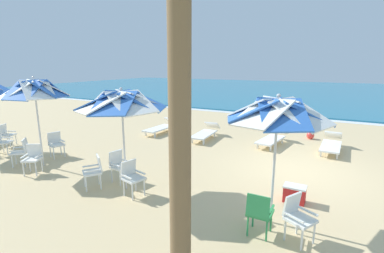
{
  "coord_description": "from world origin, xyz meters",
  "views": [
    {
      "loc": [
        1.03,
        -8.57,
        3.16
      ],
      "look_at": [
        -3.53,
        -0.01,
        1.0
      ],
      "focal_mm": 26.23,
      "sensor_mm": 36.0,
      "label": 1
    }
  ],
  "objects": [
    {
      "name": "sun_lounger_2",
      "position": [
        -3.97,
        2.06,
        0.28
      ],
      "size": [
        0.76,
        2.18,
        0.62
      ],
      "color": "white",
      "rests_on": "ground"
    },
    {
      "name": "cooler_box",
      "position": [
        0.3,
        -2.1,
        0.2
      ],
      "size": [
        0.5,
        0.34,
        0.4
      ],
      "color": "red",
      "rests_on": "ground"
    },
    {
      "name": "surf_foam",
      "position": [
        0.0,
        9.05,
        0.01
      ],
      "size": [
        80.0,
        0.7,
        0.01
      ],
      "primitive_type": "cube",
      "color": "white",
      "rests_on": "ground"
    },
    {
      "name": "plastic_chair_7",
      "position": [
        -7.53,
        -2.54,
        0.5
      ],
      "size": [
        0.58,
        0.56,
        0.87
      ],
      "color": "white",
      "rests_on": "ground"
    },
    {
      "name": "beach_umbrella_2",
      "position": [
        -7.1,
        -3.35,
        2.41
      ],
      "size": [
        1.97,
        1.97,
        2.81
      ],
      "color": "silver",
      "rests_on": "ground"
    },
    {
      "name": "beach_umbrella_0",
      "position": [
        0.01,
        -3.24,
        2.29
      ],
      "size": [
        2.02,
        2.02,
        2.63
      ],
      "color": "silver",
      "rests_on": "ground"
    },
    {
      "name": "plastic_chair_8",
      "position": [
        -10.44,
        -2.59,
        0.5
      ],
      "size": [
        0.6,
        0.58,
        0.87
      ],
      "color": "white",
      "rests_on": "ground"
    },
    {
      "name": "palm_tree_1",
      "position": [
        -0.89,
        -5.3,
        3.18
      ],
      "size": [
        2.54,
        3.2,
        5.11
      ],
      "color": "brown",
      "rests_on": "ground"
    },
    {
      "name": "beach_ball",
      "position": [
        0.04,
        4.18,
        0.16
      ],
      "size": [
        0.32,
        0.32,
        0.32
      ],
      "primitive_type": "sphere",
      "color": "red",
      "rests_on": "ground"
    },
    {
      "name": "sea",
      "position": [
        0.0,
        27.35,
        0.05
      ],
      "size": [
        80.0,
        36.0,
        0.1
      ],
      "primitive_type": "cube",
      "color": "teal",
      "rests_on": "ground"
    },
    {
      "name": "sun_lounger_3",
      "position": [
        -6.27,
        2.09,
        0.28
      ],
      "size": [
        0.72,
        2.17,
        0.62
      ],
      "color": "white",
      "rests_on": "ground"
    },
    {
      "name": "sun_lounger_0",
      "position": [
        0.89,
        2.64,
        0.28
      ],
      "size": [
        0.69,
        2.16,
        0.62
      ],
      "color": "white",
      "rests_on": "ground"
    },
    {
      "name": "plastic_chair_6",
      "position": [
        -7.71,
        -3.63,
        0.5
      ],
      "size": [
        0.63,
        0.63,
        0.87
      ],
      "color": "white",
      "rests_on": "ground"
    },
    {
      "name": "ground_plane",
      "position": [
        0.0,
        0.0,
        0.0
      ],
      "size": [
        80.0,
        80.0,
        0.0
      ],
      "primitive_type": "plane",
      "color": "#D3B784"
    },
    {
      "name": "plastic_chair_4",
      "position": [
        -4.4,
        -3.73,
        0.5
      ],
      "size": [
        0.62,
        0.63,
        0.87
      ],
      "color": "white",
      "rests_on": "ground"
    },
    {
      "name": "plastic_chair_0",
      "position": [
        0.56,
        -3.63,
        0.5
      ],
      "size": [
        0.62,
        0.6,
        0.87
      ],
      "color": "white",
      "rests_on": "ground"
    },
    {
      "name": "beach_umbrella_1",
      "position": [
        -3.65,
        -3.4,
        2.28
      ],
      "size": [
        2.23,
        2.23,
        2.62
      ],
      "color": "silver",
      "rests_on": "ground"
    },
    {
      "name": "plastic_chair_2",
      "position": [
        -3.28,
        -3.59,
        0.5
      ],
      "size": [
        0.56,
        0.54,
        0.87
      ],
      "color": "white",
      "rests_on": "ground"
    },
    {
      "name": "plastic_chair_3",
      "position": [
        -4.12,
        -3.13,
        0.5
      ],
      "size": [
        0.53,
        0.51,
        0.87
      ],
      "color": "white",
      "rests_on": "ground"
    },
    {
      "name": "sun_lounger_1",
      "position": [
        -1.22,
        2.5,
        0.28
      ],
      "size": [
        0.92,
        2.21,
        0.62
      ],
      "color": "white",
      "rests_on": "ground"
    },
    {
      "name": "plastic_chair_5",
      "position": [
        -6.79,
        -3.85,
        0.5
      ],
      "size": [
        0.61,
        0.62,
        0.87
      ],
      "color": "white",
      "rests_on": "ground"
    },
    {
      "name": "plastic_chair_1",
      "position": [
        -0.09,
        -3.81,
        0.5
      ],
      "size": [
        0.44,
        0.47,
        0.87
      ],
      "color": "#2D8C4C",
      "rests_on": "ground"
    },
    {
      "name": "plastic_chair_10",
      "position": [
        -9.48,
        -3.25,
        0.5
      ],
      "size": [
        0.62,
        0.61,
        0.87
      ],
      "color": "white",
      "rests_on": "ground"
    }
  ]
}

